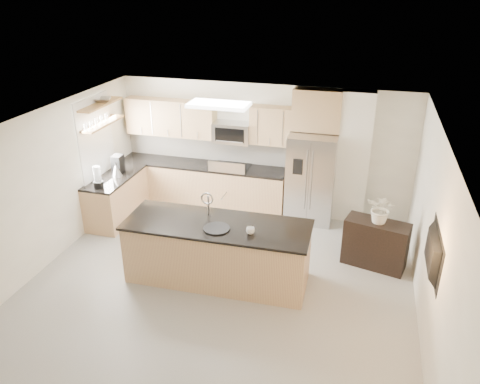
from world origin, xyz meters
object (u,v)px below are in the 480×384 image
(flower_vase, at_px, (383,202))
(microwave, at_px, (232,132))
(range, at_px, (231,187))
(refrigerator, at_px, (311,178))
(kettle, at_px, (116,170))
(credenza, at_px, (375,244))
(platter, at_px, (217,228))
(bowl, at_px, (103,99))
(television, at_px, (428,252))
(island, at_px, (218,251))
(cup, at_px, (250,231))
(coffee_maker, at_px, (118,164))
(blender, at_px, (98,178))

(flower_vase, bearing_deg, microwave, 152.02)
(range, xyz_separation_m, refrigerator, (1.66, -0.05, 0.42))
(refrigerator, relative_size, kettle, 6.39)
(range, distance_m, credenza, 3.29)
(platter, xyz_separation_m, flower_vase, (2.41, 1.23, 0.19))
(refrigerator, distance_m, bowl, 4.26)
(refrigerator, bearing_deg, television, -58.96)
(refrigerator, relative_size, island, 0.61)
(bowl, height_order, flower_vase, bowl)
(refrigerator, xyz_separation_m, bowl, (-3.91, -0.80, 1.50))
(refrigerator, relative_size, cup, 13.89)
(platter, bearing_deg, coffee_maker, 145.39)
(range, distance_m, coffee_maker, 2.34)
(island, xyz_separation_m, television, (2.98, -0.60, 0.85))
(television, bearing_deg, bowl, 68.47)
(island, bearing_deg, bowl, 147.74)
(coffee_maker, height_order, television, television)
(refrigerator, distance_m, coffee_maker, 3.84)
(kettle, xyz_separation_m, flower_vase, (5.01, -0.41, 0.16))
(flower_vase, bearing_deg, range, 153.91)
(blender, distance_m, kettle, 0.58)
(refrigerator, height_order, blender, refrigerator)
(cup, xyz_separation_m, bowl, (-3.35, 1.83, 1.33))
(bowl, relative_size, television, 0.37)
(cup, bearing_deg, platter, -179.65)
(credenza, bearing_deg, cup, -132.69)
(cup, height_order, flower_vase, flower_vase)
(range, xyz_separation_m, blender, (-2.07, -1.62, 0.63))
(microwave, xyz_separation_m, island, (0.53, -2.64, -1.13))
(credenza, bearing_deg, television, -57.95)
(credenza, relative_size, coffee_maker, 2.93)
(microwave, distance_m, television, 4.79)
(cup, distance_m, blender, 3.35)
(refrigerator, distance_m, flower_vase, 1.96)
(blender, bearing_deg, flower_vase, 1.87)
(flower_vase, bearing_deg, television, -72.32)
(bowl, bearing_deg, cup, -28.70)
(kettle, height_order, bowl, bowl)
(kettle, distance_m, television, 5.92)
(kettle, bearing_deg, credenza, -4.61)
(platter, bearing_deg, bowl, 146.95)
(blender, bearing_deg, kettle, 85.04)
(television, bearing_deg, range, 48.36)
(island, distance_m, cup, 0.81)
(island, distance_m, platter, 0.54)
(refrigerator, distance_m, blender, 4.06)
(island, relative_size, flower_vase, 3.89)
(kettle, bearing_deg, blender, -94.96)
(microwave, xyz_separation_m, coffee_maker, (-2.09, -0.97, -0.54))
(range, relative_size, refrigerator, 0.64)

